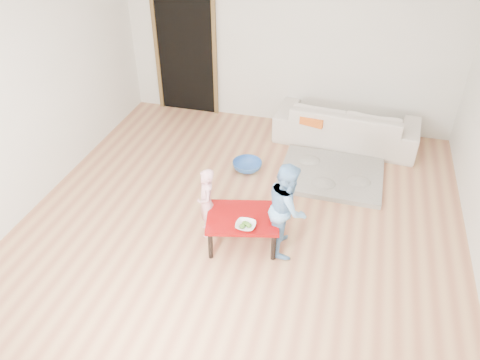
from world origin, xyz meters
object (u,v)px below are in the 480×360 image
at_px(sofa, 346,124).
at_px(basin, 247,166).
at_px(child_pink, 207,203).
at_px(bowl, 246,226).
at_px(red_table, 243,230).
at_px(child_blue, 287,208).

xyz_separation_m(sofa, basin, (-1.20, -1.10, -0.23)).
distance_m(sofa, child_pink, 2.77).
xyz_separation_m(bowl, child_pink, (-0.50, 0.24, 0.01)).
distance_m(sofa, red_table, 2.67).
distance_m(red_table, basin, 1.46).
bearing_deg(child_pink, red_table, 53.91).
height_order(child_blue, basin, child_blue).
distance_m(bowl, child_blue, 0.47).
relative_size(red_table, child_blue, 0.72).
bearing_deg(child_blue, child_pink, 79.62).
bearing_deg(sofa, child_blue, 84.41).
xyz_separation_m(red_table, child_blue, (0.46, 0.08, 0.34)).
bearing_deg(bowl, sofa, 73.11).
distance_m(sofa, bowl, 2.80).
bearing_deg(child_blue, bowl, 111.96).
height_order(red_table, basin, red_table).
distance_m(sofa, child_blue, 2.48).
bearing_deg(basin, sofa, 42.35).
relative_size(child_pink, child_blue, 0.79).
height_order(sofa, child_pink, child_pink).
xyz_separation_m(red_table, basin, (-0.31, 1.42, -0.13)).
xyz_separation_m(child_pink, basin, (0.11, 1.34, -0.35)).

